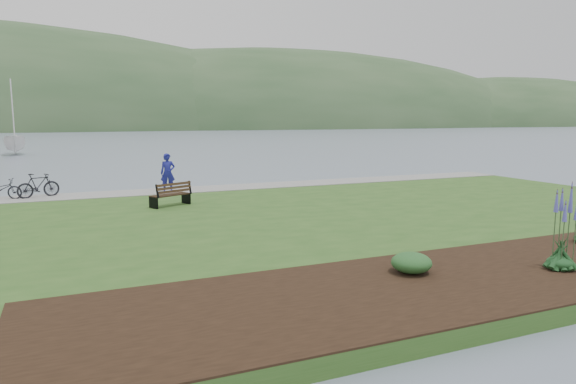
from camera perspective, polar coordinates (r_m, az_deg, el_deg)
name	(u,v)px	position (r m, az deg, el deg)	size (l,w,h in m)	color
ground	(282,219)	(20.50, -0.70, -3.03)	(600.00, 600.00, 0.00)	slate
lawn	(303,224)	(18.66, 1.66, -3.53)	(34.00, 20.00, 0.40)	#2B501C
shoreline_path	(231,187)	(26.85, -6.36, 0.51)	(34.00, 2.20, 0.03)	gray
garden_bed	(546,264)	(14.30, 26.71, -7.20)	(24.00, 4.40, 0.04)	black
far_hillside	(151,129)	(190.63, -15.00, 6.78)	(580.00, 80.00, 38.00)	#2F4E2C
park_bench	(172,194)	(21.58, -12.81, -0.21)	(1.78, 1.30, 1.03)	black
person	(168,170)	(25.53, -13.23, 2.44)	(0.81, 0.56, 2.24)	navy
bicycle_a	(0,189)	(26.11, -29.33, 0.28)	(1.79, 0.62, 0.94)	black
bicycle_b	(38,185)	(25.91, -26.00, 0.66)	(1.86, 0.54, 1.12)	black
sailboat	(16,155)	(63.66, -27.98, 3.69)	(9.85, 10.03, 25.97)	silver
echium_0	(563,229)	(13.74, 28.20, -3.67)	(0.62, 0.62, 2.24)	#14391A
shrub_0	(411,263)	(12.36, 13.56, -7.64)	(0.94, 0.94, 0.47)	#1E4C21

